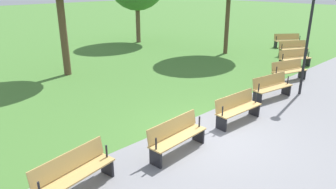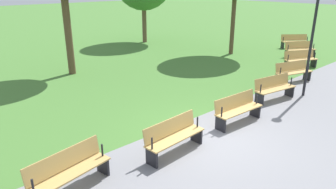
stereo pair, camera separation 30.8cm
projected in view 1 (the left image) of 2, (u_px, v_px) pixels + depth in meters
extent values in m
plane|color=#477A33|center=(212.00, 137.00, 8.86)|extent=(120.00, 120.00, 0.00)
cube|color=gray|center=(254.00, 154.00, 7.94)|extent=(44.26, 5.16, 0.01)
cube|color=tan|center=(288.00, 41.00, 20.80)|extent=(1.69, 1.42, 0.04)
cube|color=tan|center=(287.00, 37.00, 20.90)|extent=(1.48, 1.15, 0.40)
cube|color=black|center=(299.00, 44.00, 20.97)|extent=(0.27, 0.34, 0.43)
cylinder|color=black|center=(300.00, 38.00, 20.82)|extent=(0.06, 0.06, 0.30)
cube|color=black|center=(276.00, 44.00, 20.78)|extent=(0.27, 0.34, 0.43)
cylinder|color=black|center=(276.00, 39.00, 20.63)|extent=(0.06, 0.06, 0.30)
cube|color=tan|center=(294.00, 49.00, 18.33)|extent=(1.76, 1.27, 0.04)
cube|color=tan|center=(292.00, 44.00, 18.44)|extent=(1.59, 0.98, 0.40)
cube|color=black|center=(305.00, 52.00, 18.60)|extent=(0.24, 0.35, 0.43)
cylinder|color=black|center=(307.00, 45.00, 18.45)|extent=(0.06, 0.06, 0.30)
cube|color=black|center=(281.00, 53.00, 18.23)|extent=(0.24, 0.35, 0.43)
cylinder|color=black|center=(282.00, 47.00, 18.08)|extent=(0.06, 0.06, 0.30)
cube|color=tan|center=(295.00, 59.00, 15.95)|extent=(1.80, 1.11, 0.04)
cube|color=tan|center=(293.00, 53.00, 16.05)|extent=(1.67, 0.80, 0.40)
cube|color=black|center=(307.00, 62.00, 16.30)|extent=(0.20, 0.37, 0.43)
cylinder|color=black|center=(309.00, 54.00, 16.15)|extent=(0.06, 0.06, 0.30)
cube|color=black|center=(282.00, 64.00, 15.76)|extent=(0.20, 0.37, 0.43)
cylinder|color=black|center=(283.00, 57.00, 15.61)|extent=(0.06, 0.06, 0.30)
cube|color=tan|center=(290.00, 71.00, 13.68)|extent=(1.83, 0.93, 0.04)
cube|color=tan|center=(287.00, 65.00, 13.77)|extent=(1.73, 0.61, 0.40)
cube|color=black|center=(302.00, 74.00, 14.12)|extent=(0.17, 0.38, 0.43)
cylinder|color=black|center=(304.00, 66.00, 13.97)|extent=(0.05, 0.05, 0.30)
cube|color=black|center=(275.00, 79.00, 13.41)|extent=(0.17, 0.38, 0.43)
cylinder|color=black|center=(276.00, 70.00, 13.26)|extent=(0.05, 0.05, 0.30)
cube|color=tan|center=(273.00, 88.00, 11.56)|extent=(1.83, 0.74, 0.04)
cube|color=tan|center=(269.00, 80.00, 11.63)|extent=(1.77, 0.41, 0.40)
cube|color=black|center=(286.00, 90.00, 12.07)|extent=(0.12, 0.38, 0.43)
cylinder|color=black|center=(288.00, 80.00, 11.92)|extent=(0.05, 0.05, 0.30)
cube|color=black|center=(257.00, 98.00, 11.21)|extent=(0.12, 0.38, 0.43)
cylinder|color=black|center=(259.00, 88.00, 11.06)|extent=(0.05, 0.05, 0.30)
cube|color=tan|center=(239.00, 109.00, 9.61)|extent=(1.80, 0.54, 0.04)
cube|color=tan|center=(235.00, 100.00, 9.67)|extent=(1.78, 0.21, 0.40)
cube|color=black|center=(254.00, 109.00, 10.20)|extent=(0.08, 0.38, 0.43)
cylinder|color=black|center=(256.00, 98.00, 10.05)|extent=(0.05, 0.05, 0.30)
cube|color=black|center=(221.00, 123.00, 9.18)|extent=(0.08, 0.38, 0.43)
cylinder|color=black|center=(223.00, 111.00, 9.04)|extent=(0.05, 0.05, 0.30)
cube|color=tan|center=(179.00, 137.00, 7.86)|extent=(1.80, 0.54, 0.04)
cube|color=tan|center=(173.00, 126.00, 7.91)|extent=(1.78, 0.21, 0.40)
cube|color=black|center=(198.00, 135.00, 8.51)|extent=(0.08, 0.38, 0.43)
cylinder|color=black|center=(199.00, 122.00, 8.36)|extent=(0.05, 0.05, 0.30)
cube|color=black|center=(156.00, 158.00, 7.37)|extent=(0.08, 0.38, 0.43)
cylinder|color=black|center=(156.00, 144.00, 7.22)|extent=(0.05, 0.05, 0.30)
cube|color=tan|center=(76.00, 175.00, 6.34)|extent=(1.83, 0.74, 0.04)
cube|color=tan|center=(69.00, 161.00, 6.36)|extent=(1.77, 0.41, 0.40)
cube|color=black|center=(107.00, 166.00, 7.04)|extent=(0.12, 0.38, 0.43)
cylinder|color=black|center=(107.00, 151.00, 6.90)|extent=(0.05, 0.05, 0.30)
cylinder|color=black|center=(39.00, 189.00, 5.64)|extent=(0.05, 0.05, 0.30)
cylinder|color=brown|center=(138.00, 22.00, 22.28)|extent=(0.31, 0.31, 2.95)
cylinder|color=brown|center=(227.00, 21.00, 18.55)|extent=(0.25, 0.25, 3.89)
cylinder|color=brown|center=(63.00, 32.00, 14.15)|extent=(0.33, 0.33, 4.00)
cylinder|color=black|center=(307.00, 43.00, 11.55)|extent=(0.10, 0.10, 4.06)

